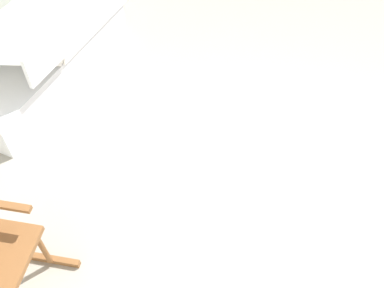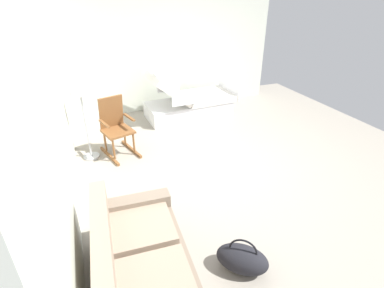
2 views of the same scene
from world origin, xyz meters
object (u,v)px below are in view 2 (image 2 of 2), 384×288
(hospital_bed, at_px, (189,103))
(couch, at_px, (141,268))
(rocking_chair, at_px, (116,127))
(floor_lamp, at_px, (80,91))
(duffel_bag, at_px, (242,259))

(hospital_bed, relative_size, couch, 1.27)
(rocking_chair, bearing_deg, couch, 175.86)
(hospital_bed, bearing_deg, rocking_chair, 122.40)
(rocking_chair, bearing_deg, floor_lamp, 90.30)
(couch, distance_m, rocking_chair, 2.95)
(hospital_bed, xyz_separation_m, couch, (-4.09, 2.04, -0.01))
(couch, height_order, floor_lamp, floor_lamp)
(hospital_bed, distance_m, couch, 4.57)
(floor_lamp, height_order, duffel_bag, floor_lamp)
(hospital_bed, xyz_separation_m, duffel_bag, (-4.24, 1.00, -0.16))
(hospital_bed, bearing_deg, duffel_bag, 166.71)
(couch, bearing_deg, duffel_bag, -98.10)
(couch, relative_size, rocking_chair, 1.57)
(hospital_bed, xyz_separation_m, rocking_chair, (-1.16, 1.83, 0.19))
(hospital_bed, xyz_separation_m, floor_lamp, (-1.16, 2.32, 0.91))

